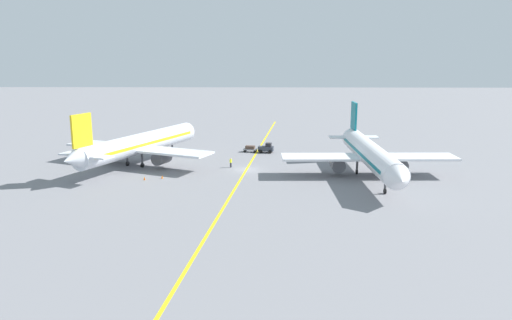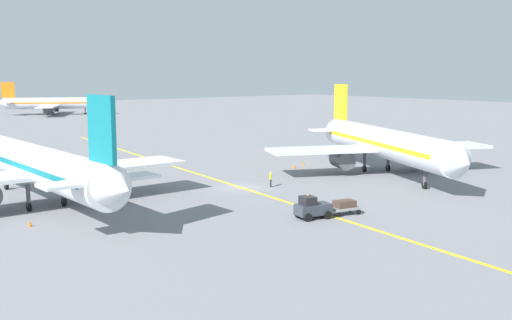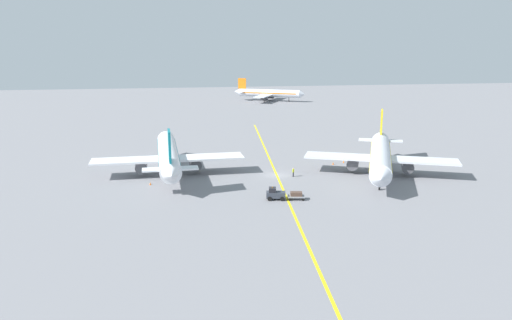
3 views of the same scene
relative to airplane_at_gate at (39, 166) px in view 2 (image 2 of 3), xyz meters
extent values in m
plane|color=slate|center=(19.89, -4.33, -3.71)|extent=(400.00, 400.00, 0.00)
cube|color=yellow|center=(19.89, -4.33, -3.71)|extent=(12.67, 119.41, 0.01)
cylinder|color=white|center=(-0.01, 0.44, 0.09)|extent=(4.35, 30.08, 3.60)
cone|color=white|center=(0.40, -16.05, 0.39)|extent=(3.13, 3.08, 3.06)
cube|color=#0F727F|center=(-0.01, 0.44, 0.24)|extent=(4.31, 27.08, 0.50)
cube|color=white|center=(0.01, -0.56, -0.63)|extent=(28.12, 5.90, 0.36)
cylinder|color=#4C4C51|center=(5.01, -0.43, -1.88)|extent=(2.28, 3.25, 2.20)
cube|color=#0F727F|center=(0.34, -13.56, 4.39)|extent=(0.46, 4.01, 5.00)
cube|color=white|center=(0.33, -13.06, 0.49)|extent=(9.06, 2.62, 0.24)
cylinder|color=#4C4C51|center=(-0.25, 10.04, -2.31)|extent=(0.36, 0.36, 2.00)
cylinder|color=black|center=(-0.25, 10.04, -3.31)|extent=(0.30, 0.81, 0.80)
cylinder|color=#4C4C51|center=(-1.56, -1.60, -2.31)|extent=(0.36, 0.36, 2.00)
cylinder|color=black|center=(-1.56, -1.60, -3.31)|extent=(0.30, 0.81, 0.80)
cylinder|color=#4C4C51|center=(1.64, -1.52, -2.31)|extent=(0.36, 0.36, 2.00)
cylinder|color=black|center=(1.64, -1.52, -3.31)|extent=(0.30, 0.81, 0.80)
cylinder|color=silver|center=(38.65, -8.09, 0.09)|extent=(15.31, 28.93, 3.60)
cone|color=silver|center=(32.17, -22.94, 0.09)|extent=(4.09, 3.57, 3.42)
cone|color=silver|center=(45.26, 7.03, 0.39)|extent=(4.01, 3.97, 3.06)
cube|color=yellow|center=(38.65, -8.09, 0.24)|extent=(14.15, 26.20, 0.50)
cube|color=silver|center=(39.05, -7.18, -0.63)|extent=(27.74, 15.98, 0.36)
cylinder|color=#4C4C51|center=(43.64, -9.18, -1.88)|extent=(3.30, 3.81, 2.20)
cylinder|color=#4C4C51|center=(34.47, -5.17, -1.88)|extent=(3.30, 3.81, 2.20)
cube|color=yellow|center=(44.26, 4.74, 4.39)|extent=(1.93, 3.81, 5.00)
cube|color=silver|center=(44.06, 4.28, 0.49)|extent=(9.21, 5.80, 0.24)
cylinder|color=#4C4C51|center=(34.81, -16.89, -2.31)|extent=(0.36, 0.36, 2.00)
cylinder|color=black|center=(34.81, -16.89, -3.31)|extent=(0.58, 0.85, 0.80)
cylinder|color=#4C4C51|center=(40.92, -6.90, -2.31)|extent=(0.36, 0.36, 2.00)
cylinder|color=black|center=(40.92, -6.90, -3.31)|extent=(0.58, 0.85, 0.80)
cylinder|color=#4C4C51|center=(37.99, -5.62, -2.31)|extent=(0.36, 0.36, 2.00)
cylinder|color=black|center=(37.99, -5.62, -3.31)|extent=(0.58, 0.85, 0.80)
cylinder|color=silver|center=(43.68, 119.22, -0.29)|extent=(25.32, 15.63, 3.24)
cone|color=silver|center=(56.52, 112.32, -0.29)|extent=(3.36, 3.73, 3.08)
cone|color=silver|center=(30.60, 126.25, -0.02)|extent=(3.68, 3.70, 2.75)
cube|color=orange|center=(43.68, 119.22, -0.15)|extent=(22.96, 14.39, 0.45)
cube|color=silver|center=(42.89, 119.65, -0.94)|extent=(16.05, 24.41, 0.32)
cylinder|color=#4C4C51|center=(45.02, 123.61, -2.06)|extent=(3.47, 3.11, 1.98)
cylinder|color=#4C4C51|center=(40.76, 115.68, -2.06)|extent=(3.47, 3.11, 1.98)
cube|color=orange|center=(32.58, 125.18, 3.58)|extent=(3.32, 1.99, 4.50)
cube|color=silver|center=(32.98, 124.97, 0.07)|extent=(5.74, 8.16, 0.22)
cylinder|color=#4C4C51|center=(51.29, 115.13, -2.45)|extent=(0.32, 0.32, 1.80)
cylinder|color=black|center=(51.29, 115.13, -3.35)|extent=(0.75, 0.56, 0.72)
cylinder|color=#4C4C51|center=(42.78, 121.34, -2.45)|extent=(0.32, 0.32, 1.80)
cylinder|color=black|center=(42.78, 121.34, -3.35)|extent=(0.75, 0.56, 0.72)
cylinder|color=#4C4C51|center=(41.41, 118.80, -2.45)|extent=(0.32, 0.32, 1.80)
cylinder|color=black|center=(41.41, 118.80, -3.35)|extent=(0.75, 0.56, 0.72)
cube|color=#333842|center=(16.53, -19.10, -2.91)|extent=(3.23, 2.05, 0.90)
cube|color=black|center=(15.99, -18.99, -2.11)|extent=(1.32, 1.46, 0.70)
sphere|color=orange|center=(15.99, -18.99, -1.68)|extent=(0.16, 0.16, 0.16)
cylinder|color=black|center=(15.43, -19.65, -3.36)|extent=(0.73, 0.38, 0.70)
cylinder|color=black|center=(15.72, -18.17, -3.36)|extent=(0.73, 0.38, 0.70)
cylinder|color=black|center=(17.35, -20.02, -3.36)|extent=(0.73, 0.38, 0.70)
cylinder|color=black|center=(17.63, -18.55, -3.36)|extent=(0.73, 0.38, 0.70)
cube|color=gray|center=(19.67, -19.71, -3.17)|extent=(2.82, 1.87, 0.20)
cube|color=#4C382D|center=(19.67, -19.71, -2.77)|extent=(2.00, 1.45, 0.60)
cylinder|color=black|center=(18.53, -20.13, -3.49)|extent=(0.46, 0.22, 0.44)
cylinder|color=black|center=(18.77, -18.89, -3.49)|extent=(0.46, 0.22, 0.44)
cylinder|color=black|center=(20.57, -20.53, -3.49)|extent=(0.46, 0.22, 0.44)
cylinder|color=black|center=(20.81, -19.29, -3.49)|extent=(0.46, 0.22, 0.44)
cylinder|color=#23232D|center=(22.60, -6.07, -3.28)|extent=(0.16, 0.16, 0.85)
cylinder|color=#23232D|center=(22.71, -5.90, -3.28)|extent=(0.16, 0.16, 0.85)
cube|color=#CCD819|center=(22.65, -5.99, -2.56)|extent=(0.38, 0.42, 0.60)
cylinder|color=#CCD819|center=(22.52, -6.19, -2.56)|extent=(0.10, 0.10, 0.55)
cylinder|color=#CCD819|center=(22.78, -5.79, -2.56)|extent=(0.10, 0.10, 0.55)
sphere|color=beige|center=(22.65, -5.99, -2.14)|extent=(0.22, 0.22, 0.22)
cone|color=orange|center=(35.60, 2.92, -3.43)|extent=(0.32, 0.32, 0.55)
cone|color=orange|center=(33.02, 1.91, -3.43)|extent=(0.32, 0.32, 0.55)
cone|color=orange|center=(-3.22, -7.13, -3.43)|extent=(0.32, 0.32, 0.55)
camera|label=1|loc=(16.79, 78.22, 15.96)|focal=35.00mm
camera|label=2|loc=(-17.64, -54.99, 8.48)|focal=42.00mm
camera|label=3|loc=(0.41, -92.55, 20.09)|focal=35.00mm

